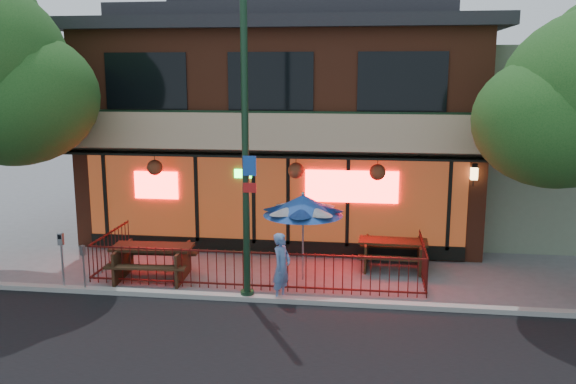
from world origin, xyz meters
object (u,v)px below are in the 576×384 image
(patio_umbrella, at_px, (303,205))
(parking_meter_near, at_px, (83,261))
(parking_meter_far, at_px, (62,252))
(picnic_table_left, at_px, (153,257))
(pedestrian, at_px, (282,267))
(picnic_table_right, at_px, (393,250))
(street_light, at_px, (246,167))

(patio_umbrella, distance_m, parking_meter_near, 5.52)
(patio_umbrella, relative_size, parking_meter_far, 1.60)
(picnic_table_left, bearing_deg, pedestrian, -16.64)
(patio_umbrella, height_order, pedestrian, patio_umbrella)
(picnic_table_right, bearing_deg, pedestrian, -134.34)
(patio_umbrella, bearing_deg, parking_meter_near, -162.71)
(parking_meter_near, bearing_deg, street_light, 1.11)
(picnic_table_left, height_order, picnic_table_right, picnic_table_left)
(picnic_table_left, bearing_deg, parking_meter_near, -137.75)
(picnic_table_left, relative_size, parking_meter_near, 1.82)
(picnic_table_left, height_order, patio_umbrella, patio_umbrella)
(street_light, height_order, patio_umbrella, street_light)
(parking_meter_near, height_order, parking_meter_far, parking_meter_far)
(street_light, xyz_separation_m, parking_meter_far, (-4.59, 0.00, -2.17))
(patio_umbrella, relative_size, parking_meter_near, 1.96)
(parking_meter_near, bearing_deg, picnic_table_right, 20.90)
(patio_umbrella, distance_m, pedestrian, 1.90)
(parking_meter_near, bearing_deg, picnic_table_left, 42.25)
(street_light, height_order, parking_meter_far, street_light)
(picnic_table_left, distance_m, pedestrian, 3.67)
(patio_umbrella, bearing_deg, street_light, -126.93)
(street_light, relative_size, parking_meter_far, 4.86)
(picnic_table_left, xyz_separation_m, parking_meter_near, (-1.30, -1.18, 0.22))
(street_light, bearing_deg, picnic_table_right, 38.65)
(picnic_table_right, xyz_separation_m, pedestrian, (-2.66, -2.72, 0.29))
(picnic_table_right, xyz_separation_m, patio_umbrella, (-2.32, -1.25, 1.45))
(picnic_table_right, relative_size, parking_meter_far, 1.31)
(parking_meter_far, bearing_deg, parking_meter_near, -7.79)
(picnic_table_left, distance_m, picnic_table_right, 6.40)
(parking_meter_near, bearing_deg, pedestrian, 1.55)
(patio_umbrella, bearing_deg, parking_meter_far, -165.12)
(parking_meter_near, bearing_deg, parking_meter_far, 172.21)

